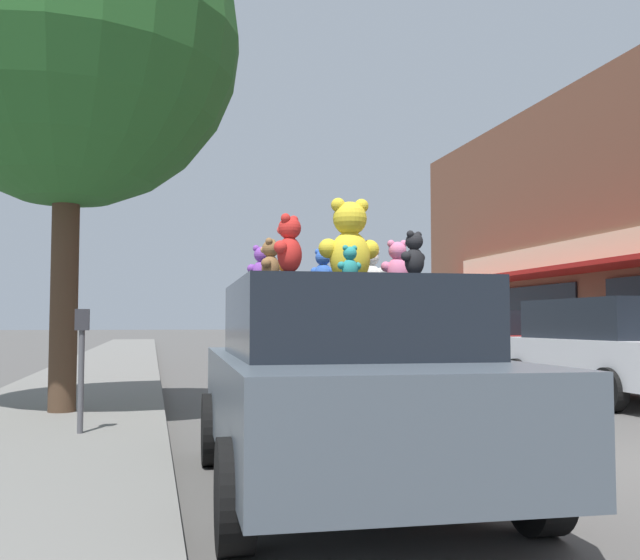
{
  "coord_description": "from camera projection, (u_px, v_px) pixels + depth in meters",
  "views": [
    {
      "loc": [
        -4.37,
        -5.56,
        1.29
      ],
      "look_at": [
        -2.74,
        1.35,
        1.71
      ],
      "focal_mm": 40.0,
      "sensor_mm": 36.0,
      "label": 1
    }
  ],
  "objects": [
    {
      "name": "teddy_bear_purple",
      "position": [
        262.0,
        266.0,
        5.91
      ],
      "size": [
        0.25,
        0.16,
        0.34
      ],
      "rotation": [
        0.0,
        0.0,
        3.0
      ],
      "color": "purple",
      "rests_on": "plush_art_car"
    },
    {
      "name": "teddy_bear_brown",
      "position": [
        270.0,
        261.0,
        5.46
      ],
      "size": [
        0.19,
        0.26,
        0.34
      ],
      "rotation": [
        0.0,
        0.0,
        4.28
      ],
      "color": "olive",
      "rests_on": "plush_art_car"
    },
    {
      "name": "teddy_bear_orange",
      "position": [
        284.0,
        274.0,
        6.36
      ],
      "size": [
        0.16,
        0.19,
        0.26
      ],
      "rotation": [
        0.0,
        0.0,
        2.13
      ],
      "color": "orange",
      "rests_on": "plush_art_car"
    },
    {
      "name": "teddy_bear_pink",
      "position": [
        397.0,
        264.0,
        5.96
      ],
      "size": [
        0.29,
        0.18,
        0.39
      ],
      "rotation": [
        0.0,
        0.0,
        3.02
      ],
      "color": "pink",
      "rests_on": "plush_art_car"
    },
    {
      "name": "parking_meter",
      "position": [
        82.0,
        354.0,
        7.32
      ],
      "size": [
        0.14,
        0.1,
        1.27
      ],
      "color": "#4C4C51",
      "rests_on": "sidewalk_near"
    },
    {
      "name": "street_tree",
      "position": [
        70.0,
        39.0,
        9.33
      ],
      "size": [
        4.45,
        4.45,
        7.08
      ],
      "color": "#473323",
      "rests_on": "sidewalk_near"
    },
    {
      "name": "teddy_bear_red",
      "position": [
        289.0,
        245.0,
        4.42
      ],
      "size": [
        0.24,
        0.26,
        0.37
      ],
      "rotation": [
        0.0,
        0.0,
        4.01
      ],
      "color": "red",
      "rests_on": "plush_art_car"
    },
    {
      "name": "plush_art_car",
      "position": [
        343.0,
        383.0,
        5.42
      ],
      "size": [
        2.15,
        4.13,
        1.6
      ],
      "rotation": [
        0.0,
        0.0,
        -0.04
      ],
      "color": "#4C5660",
      "rests_on": "ground_plane"
    },
    {
      "name": "parked_car_far_center",
      "position": [
        611.0,
        347.0,
        11.76
      ],
      "size": [
        2.14,
        4.21,
        1.68
      ],
      "color": "silver",
      "rests_on": "ground_plane"
    },
    {
      "name": "teddy_bear_giant",
      "position": [
        350.0,
        243.0,
        5.83
      ],
      "size": [
        0.52,
        0.32,
        0.71
      ],
      "rotation": [
        0.0,
        0.0,
        3.17
      ],
      "color": "yellow",
      "rests_on": "plush_art_car"
    },
    {
      "name": "teddy_bear_black",
      "position": [
        414.0,
        254.0,
        4.7
      ],
      "size": [
        0.22,
        0.18,
        0.3
      ],
      "rotation": [
        0.0,
        0.0,
        3.69
      ],
      "color": "black",
      "rests_on": "plush_art_car"
    },
    {
      "name": "teddy_bear_white",
      "position": [
        371.0,
        270.0,
        6.44
      ],
      "size": [
        0.27,
        0.19,
        0.36
      ],
      "rotation": [
        0.0,
        0.0,
        2.8
      ],
      "color": "white",
      "rests_on": "plush_art_car"
    },
    {
      "name": "teddy_bear_blue",
      "position": [
        323.0,
        269.0,
        6.3
      ],
      "size": [
        0.25,
        0.23,
        0.35
      ],
      "rotation": [
        0.0,
        0.0,
        2.46
      ],
      "color": "blue",
      "rests_on": "plush_art_car"
    },
    {
      "name": "parked_car_far_right",
      "position": [
        486.0,
        343.0,
        16.15
      ],
      "size": [
        2.02,
        4.14,
        1.54
      ],
      "color": "maroon",
      "rests_on": "ground_plane"
    },
    {
      "name": "teddy_bear_teal",
      "position": [
        350.0,
        263.0,
        5.21
      ],
      "size": [
        0.19,
        0.13,
        0.26
      ],
      "rotation": [
        0.0,
        0.0,
        3.3
      ],
      "color": "teal",
      "rests_on": "plush_art_car"
    }
  ]
}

